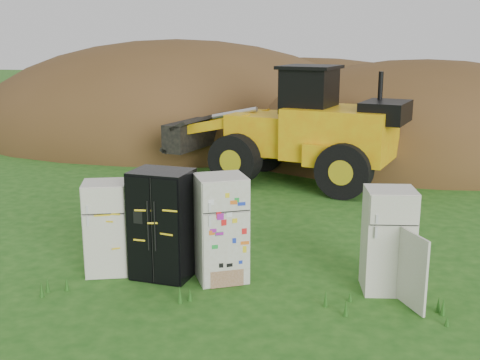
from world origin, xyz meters
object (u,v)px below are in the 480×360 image
object	(u,v)px
wheel_loader	(281,124)
fridge_black_side	(163,224)
fridge_leftmost	(106,228)
fridge_sticker	(221,228)
fridge_open_door	(388,240)

from	to	relation	value
wheel_loader	fridge_black_side	bearing A→B (deg)	-82.92
fridge_leftmost	fridge_black_side	size ratio (longest dim) A/B	0.87
fridge_sticker	wheel_loader	xyz separation A→B (m)	(0.30, 7.44, 0.74)
fridge_open_door	wheel_loader	size ratio (longest dim) A/B	0.25
fridge_black_side	fridge_open_door	bearing A→B (deg)	9.31
fridge_leftmost	fridge_open_door	xyz separation A→B (m)	(4.84, 0.00, 0.04)
fridge_leftmost	wheel_loader	world-z (taller)	wheel_loader
fridge_leftmost	wheel_loader	size ratio (longest dim) A/B	0.24
fridge_sticker	fridge_leftmost	bearing A→B (deg)	155.82
fridge_open_door	fridge_sticker	bearing A→B (deg)	173.28
fridge_open_door	wheel_loader	xyz separation A→B (m)	(-2.48, 7.46, 0.80)
fridge_sticker	fridge_open_door	world-z (taller)	fridge_sticker
fridge_open_door	wheel_loader	bearing A→B (deg)	102.06
fridge_black_side	fridge_sticker	distance (m)	1.02
fridge_black_side	fridge_open_door	size ratio (longest dim) A/B	1.10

